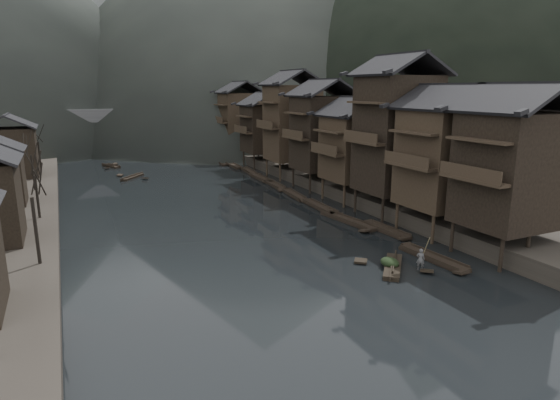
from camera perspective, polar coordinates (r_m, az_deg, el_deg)
water at (r=37.85m, az=-1.77°, el=-6.78°), size 300.00×300.00×0.00m
right_bank at (r=88.46m, az=8.88°, el=5.39°), size 40.00×200.00×1.80m
stilt_houses at (r=60.63m, az=6.13°, el=9.50°), size 9.00×67.60×16.72m
bare_trees at (r=50.40m, az=-28.27°, el=3.61°), size 3.45×59.80×6.90m
moored_sampans at (r=63.36m, az=-0.44°, el=1.73°), size 3.42×67.11×0.47m
midriver_boats at (r=90.87m, az=-16.83°, el=4.74°), size 17.08×40.05×0.45m
stone_bridge at (r=105.88m, az=-17.60°, el=8.53°), size 40.00×6.00×9.00m
hero_sampan at (r=36.16m, az=13.60°, el=-7.81°), size 4.34×4.77×0.44m
cargo_heap at (r=35.99m, az=13.25°, el=-6.87°), size 1.22×1.59×0.73m
boatman at (r=35.55m, az=16.78°, el=-6.57°), size 0.71×0.69×1.64m
bamboo_pole at (r=34.93m, az=17.30°, el=-2.62°), size 0.69×1.85×3.40m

